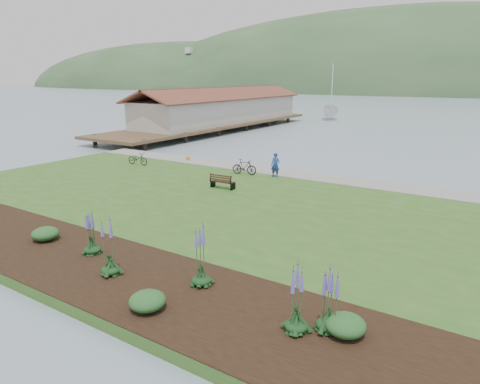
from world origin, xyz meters
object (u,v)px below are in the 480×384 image
object	(u,v)px
park_bench	(222,181)
sailboat	(330,120)
bicycle_a	(138,159)
person	(275,163)

from	to	relation	value
park_bench	sailboat	world-z (taller)	sailboat
park_bench	sailboat	distance (m)	48.10
bicycle_a	sailboat	world-z (taller)	sailboat
person	sailboat	distance (m)	44.34
person	bicycle_a	world-z (taller)	person
park_bench	sailboat	bearing A→B (deg)	101.62
person	sailboat	xyz separation A→B (m)	(-12.75, 42.45, -1.34)
sailboat	person	bearing A→B (deg)	-93.68
person	park_bench	bearing A→B (deg)	-114.30
sailboat	park_bench	bearing A→B (deg)	-96.54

